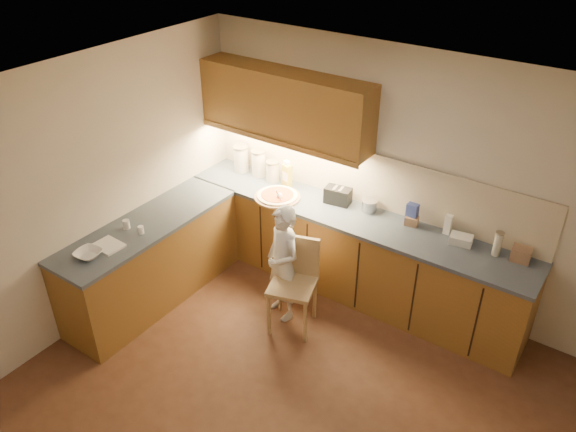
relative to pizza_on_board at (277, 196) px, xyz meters
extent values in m
plane|color=#522F1C|center=(1.17, -1.54, -0.94)|extent=(4.50, 4.50, 0.00)
cube|color=beige|center=(1.17, 0.46, 0.36)|extent=(4.50, 0.04, 2.60)
cube|color=beige|center=(-1.08, -1.54, 0.36)|extent=(0.04, 4.00, 2.60)
cube|color=white|center=(1.17, -1.54, 1.66)|extent=(4.50, 4.00, 0.04)
cube|color=olive|center=(0.80, 0.16, -0.50)|extent=(3.75, 0.60, 0.88)
cube|color=olive|center=(-0.78, -1.14, -0.50)|extent=(0.60, 2.00, 0.88)
cube|color=#414D5D|center=(0.80, 0.16, -0.04)|extent=(3.77, 0.62, 0.04)
cube|color=#414D5D|center=(-0.78, -1.14, -0.04)|extent=(0.62, 2.02, 0.04)
cube|color=black|center=(-0.73, -0.14, -0.50)|extent=(0.02, 0.01, 0.80)
cube|color=black|center=(-0.13, -0.14, -0.50)|extent=(0.02, 0.01, 0.80)
cube|color=black|center=(0.47, -0.14, -0.50)|extent=(0.02, 0.01, 0.80)
cube|color=black|center=(1.07, -0.14, -0.50)|extent=(0.02, 0.01, 0.80)
cube|color=black|center=(1.67, -0.14, -0.50)|extent=(0.02, 0.01, 0.80)
cube|color=black|center=(2.27, -0.14, -0.50)|extent=(0.02, 0.01, 0.80)
cube|color=beige|center=(0.80, 0.44, 0.27)|extent=(3.75, 0.02, 0.58)
cube|color=olive|center=(-0.10, 0.28, 0.91)|extent=(1.95, 0.35, 0.70)
cube|color=olive|center=(-0.10, 0.11, 0.56)|extent=(1.95, 0.02, 0.06)
cylinder|color=tan|center=(0.00, 0.00, -0.01)|extent=(0.49, 0.49, 0.02)
cylinder|color=#FFEAC7|center=(0.00, 0.00, 0.01)|extent=(0.43, 0.43, 0.02)
cylinder|color=#CC4B1B|center=(0.00, 0.00, 0.02)|extent=(0.34, 0.34, 0.01)
sphere|color=white|center=(0.06, -0.04, 0.04)|extent=(0.06, 0.06, 0.06)
cylinder|color=white|center=(0.10, -0.10, 0.07)|extent=(0.03, 0.12, 0.20)
imported|color=white|center=(0.49, -0.59, -0.32)|extent=(0.54, 0.46, 1.24)
cylinder|color=tan|center=(0.55, -0.92, -0.70)|extent=(0.04, 0.04, 0.48)
cylinder|color=tan|center=(0.90, -0.81, -0.70)|extent=(0.04, 0.04, 0.48)
cylinder|color=tan|center=(0.44, -0.58, -0.70)|extent=(0.04, 0.04, 0.48)
cylinder|color=tan|center=(0.79, -0.47, -0.70)|extent=(0.04, 0.04, 0.48)
cube|color=tan|center=(0.67, -0.70, -0.44)|extent=(0.53, 0.53, 0.04)
cube|color=tan|center=(0.61, -0.51, -0.21)|extent=(0.42, 0.16, 0.42)
imported|color=white|center=(-0.78, -1.83, 0.01)|extent=(0.26, 0.26, 0.06)
cylinder|color=beige|center=(-0.78, 0.35, 0.12)|extent=(0.14, 0.14, 0.29)
cylinder|color=gray|center=(-0.78, 0.35, 0.28)|extent=(0.15, 0.15, 0.02)
cylinder|color=silver|center=(-0.72, 0.28, 0.12)|extent=(0.17, 0.17, 0.29)
cylinder|color=gray|center=(-0.72, 0.28, 0.28)|extent=(0.18, 0.18, 0.02)
cylinder|color=white|center=(-0.48, 0.30, 0.12)|extent=(0.16, 0.16, 0.29)
cylinder|color=gray|center=(-0.48, 0.30, 0.28)|extent=(0.17, 0.17, 0.02)
cylinder|color=beige|center=(-0.27, 0.28, 0.09)|extent=(0.14, 0.14, 0.23)
cylinder|color=gray|center=(-0.27, 0.28, 0.21)|extent=(0.15, 0.15, 0.02)
cube|color=gold|center=(-0.07, 0.28, 0.11)|extent=(0.12, 0.10, 0.26)
cube|color=white|center=(-0.07, 0.28, 0.26)|extent=(0.08, 0.06, 0.05)
cube|color=black|center=(0.57, 0.28, 0.06)|extent=(0.29, 0.19, 0.17)
cube|color=#A8A8AC|center=(0.54, 0.27, 0.15)|extent=(0.04, 0.12, 0.00)
cube|color=#A8A8AC|center=(0.61, 0.28, 0.15)|extent=(0.04, 0.12, 0.00)
cylinder|color=#A7A7AC|center=(0.92, 0.32, 0.04)|extent=(0.15, 0.15, 0.12)
cylinder|color=#A7A7AC|center=(0.92, 0.32, 0.10)|extent=(0.16, 0.16, 0.01)
cube|color=#33449B|center=(1.37, 0.34, 0.09)|extent=(0.11, 0.08, 0.22)
cube|color=#A67A59|center=(1.39, 0.32, 0.02)|extent=(0.14, 0.11, 0.09)
cube|color=white|center=(1.73, 0.38, 0.08)|extent=(0.07, 0.07, 0.19)
cube|color=silver|center=(1.90, 0.28, 0.02)|extent=(0.22, 0.17, 0.08)
cylinder|color=silver|center=(2.22, 0.28, 0.09)|extent=(0.07, 0.07, 0.23)
cylinder|color=tan|center=(2.22, 0.28, 0.21)|extent=(0.08, 0.08, 0.02)
cube|color=#A17756|center=(2.43, 0.32, 0.04)|extent=(0.18, 0.14, 0.13)
cube|color=white|center=(-0.76, -1.62, -0.01)|extent=(0.28, 0.22, 0.02)
cylinder|color=silver|center=(-0.86, -1.31, 0.02)|extent=(0.07, 0.07, 0.09)
cylinder|color=white|center=(-0.68, -1.30, 0.02)|extent=(0.06, 0.06, 0.08)
camera|label=1|loc=(3.04, -4.18, 2.93)|focal=35.00mm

